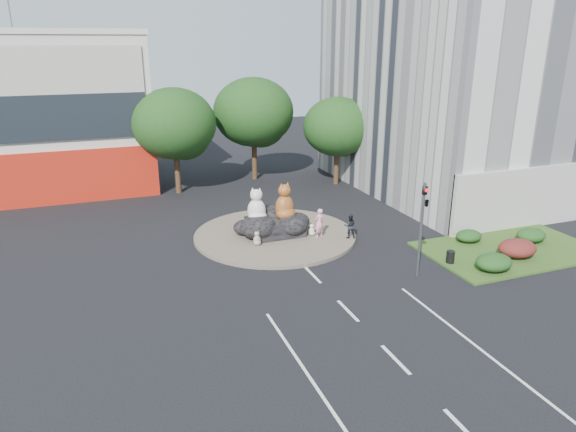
# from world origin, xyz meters

# --- Properties ---
(ground) EXTENTS (120.00, 120.00, 0.00)m
(ground) POSITION_xyz_m (0.00, 0.00, 0.00)
(ground) COLOR black
(ground) RESTS_ON ground
(roundabout_island) EXTENTS (10.00, 10.00, 0.20)m
(roundabout_island) POSITION_xyz_m (0.00, 10.00, 0.10)
(roundabout_island) COLOR brown
(roundabout_island) RESTS_ON ground
(rock_plinth) EXTENTS (3.20, 2.60, 0.90)m
(rock_plinth) POSITION_xyz_m (0.00, 10.00, 0.65)
(rock_plinth) COLOR black
(rock_plinth) RESTS_ON roundabout_island
(grass_verge) EXTENTS (10.00, 6.00, 0.12)m
(grass_verge) POSITION_xyz_m (12.00, 3.00, 0.06)
(grass_verge) COLOR #2F4F1A
(grass_verge) RESTS_ON ground
(tree_left) EXTENTS (6.46, 6.46, 8.27)m
(tree_left) POSITION_xyz_m (-3.93, 22.06, 5.25)
(tree_left) COLOR #382314
(tree_left) RESTS_ON ground
(tree_mid) EXTENTS (6.84, 6.84, 8.76)m
(tree_mid) POSITION_xyz_m (3.07, 24.06, 5.56)
(tree_mid) COLOR #382314
(tree_mid) RESTS_ON ground
(tree_right) EXTENTS (5.70, 5.70, 7.30)m
(tree_right) POSITION_xyz_m (9.07, 20.06, 4.63)
(tree_right) COLOR #382314
(tree_right) RESTS_ON ground
(hedge_near_green) EXTENTS (2.00, 1.60, 0.90)m
(hedge_near_green) POSITION_xyz_m (9.00, 1.00, 0.57)
(hedge_near_green) COLOR black
(hedge_near_green) RESTS_ON grass_verge
(hedge_red) EXTENTS (2.20, 1.76, 0.99)m
(hedge_red) POSITION_xyz_m (11.50, 2.00, 0.61)
(hedge_red) COLOR #4D1418
(hedge_red) RESTS_ON grass_verge
(hedge_mid_green) EXTENTS (1.80, 1.44, 0.81)m
(hedge_mid_green) POSITION_xyz_m (14.00, 3.50, 0.53)
(hedge_mid_green) COLOR black
(hedge_mid_green) RESTS_ON grass_verge
(hedge_back_green) EXTENTS (1.60, 1.28, 0.72)m
(hedge_back_green) POSITION_xyz_m (10.50, 4.80, 0.48)
(hedge_back_green) COLOR black
(hedge_back_green) RESTS_ON grass_verge
(traffic_light) EXTENTS (0.44, 1.24, 5.00)m
(traffic_light) POSITION_xyz_m (5.10, 2.00, 3.62)
(traffic_light) COLOR #595B60
(traffic_light) RESTS_ON ground
(street_lamp) EXTENTS (2.34, 0.22, 8.06)m
(street_lamp) POSITION_xyz_m (12.82, 8.00, 4.55)
(street_lamp) COLOR #595B60
(street_lamp) RESTS_ON ground
(cat_white) EXTENTS (1.64, 1.55, 2.15)m
(cat_white) POSITION_xyz_m (-1.14, 10.06, 2.17)
(cat_white) COLOR silver
(cat_white) RESTS_ON rock_plinth
(cat_tabby) EXTENTS (1.64, 1.51, 2.32)m
(cat_tabby) POSITION_xyz_m (0.63, 9.95, 2.26)
(cat_tabby) COLOR #BB6C27
(cat_tabby) RESTS_ON rock_plinth
(kitten_calico) EXTENTS (0.67, 0.65, 0.86)m
(kitten_calico) POSITION_xyz_m (-1.60, 8.60, 0.63)
(kitten_calico) COLOR white
(kitten_calico) RESTS_ON roundabout_island
(kitten_white) EXTENTS (0.59, 0.57, 0.74)m
(kitten_white) POSITION_xyz_m (2.03, 8.95, 0.57)
(kitten_white) COLOR silver
(kitten_white) RESTS_ON roundabout_island
(pedestrian_pink) EXTENTS (0.77, 0.63, 1.81)m
(pedestrian_pink) POSITION_xyz_m (2.32, 8.47, 1.11)
(pedestrian_pink) COLOR pink
(pedestrian_pink) RESTS_ON roundabout_island
(pedestrian_dark) EXTENTS (0.88, 0.78, 1.51)m
(pedestrian_dark) POSITION_xyz_m (4.00, 7.71, 0.95)
(pedestrian_dark) COLOR black
(pedestrian_dark) RESTS_ON roundabout_island
(parked_car) EXTENTS (4.69, 1.66, 1.54)m
(parked_car) POSITION_xyz_m (-16.59, 22.73, 0.77)
(parked_car) COLOR #9C9EA4
(parked_car) RESTS_ON ground
(litter_bin) EXTENTS (0.49, 0.49, 0.68)m
(litter_bin) POSITION_xyz_m (7.50, 2.61, 0.46)
(litter_bin) COLOR black
(litter_bin) RESTS_ON grass_verge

